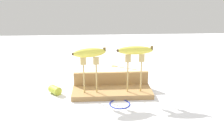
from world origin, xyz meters
TOP-DOWN VIEW (x-y plane):
  - ground_plane at (0.00, 0.00)m, footprint 3.00×3.00m
  - wooden_board at (0.00, 0.00)m, footprint 0.38×0.15m
  - board_backstop at (0.00, 0.07)m, footprint 0.37×0.02m
  - fork_stand_left at (-0.10, -0.03)m, footprint 0.08×0.01m
  - fork_stand_right at (0.10, -0.03)m, footprint 0.09×0.01m
  - banana_raised_left at (-0.10, -0.03)m, footprint 0.16×0.08m
  - banana_raised_right at (0.10, -0.03)m, footprint 0.17×0.04m
  - fork_fallen_near at (0.08, 0.40)m, footprint 0.16×0.10m
  - banana_chunk_near at (-0.28, 0.02)m, footprint 0.07×0.07m
  - wire_coil at (0.03, -0.11)m, footprint 0.09×0.09m

SIDE VIEW (x-z plane):
  - ground_plane at x=0.00m, z-range 0.00..0.00m
  - wire_coil at x=0.03m, z-range 0.00..0.01m
  - fork_fallen_near at x=0.08m, z-range 0.00..0.01m
  - wooden_board at x=0.00m, z-range 0.00..0.02m
  - banana_chunk_near at x=-0.28m, z-range 0.00..0.04m
  - board_backstop at x=0.00m, z-range 0.02..0.09m
  - fork_stand_left at x=-0.10m, z-range 0.04..0.21m
  - fork_stand_right at x=0.10m, z-range 0.04..0.22m
  - banana_raised_left at x=-0.10m, z-range 0.20..0.24m
  - banana_raised_right at x=0.10m, z-range 0.21..0.24m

